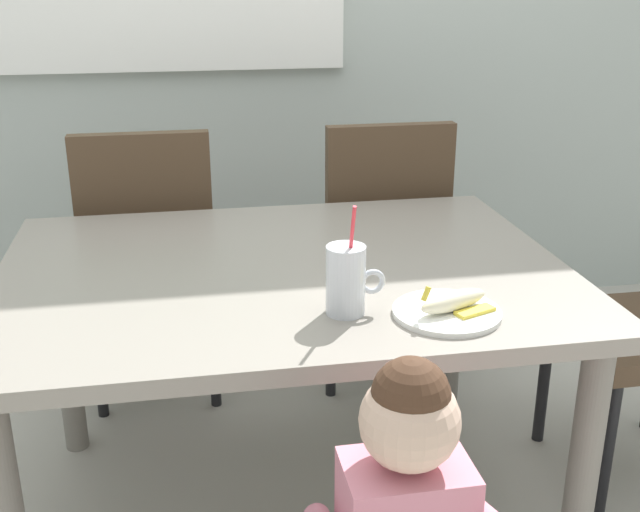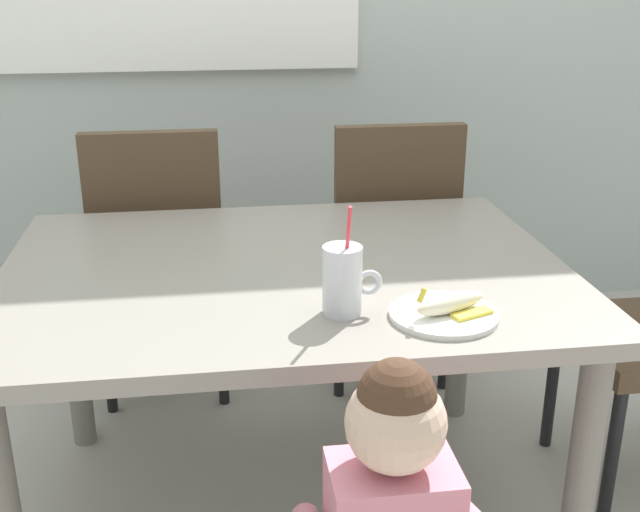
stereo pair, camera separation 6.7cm
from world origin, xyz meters
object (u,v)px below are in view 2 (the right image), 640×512
Objects in this scene: dining_table at (286,300)px; dining_chair_right at (389,238)px; snack_plate at (444,314)px; dining_chair_left at (160,249)px; peeled_banana at (451,304)px; milk_cup at (343,284)px.

dining_chair_right reaches higher than dining_table.
dining_chair_left is at bearing 121.71° from snack_plate.
dining_chair_left reaches higher than dining_table.
dining_table is at bearing 131.08° from snack_plate.
peeled_banana is at bearing -9.54° from snack_plate.
dining_table is 0.35m from milk_cup.
dining_chair_left is at bearing 113.90° from milk_cup.
dining_chair_left is 0.78m from dining_chair_right.
milk_cup reaches higher than dining_chair_left.
snack_plate is (-0.13, -1.06, 0.20)m from dining_chair_right.
dining_table is 1.44× the size of dining_chair_right.
snack_plate is at bearing 170.46° from peeled_banana.
milk_cup is 0.23m from peeled_banana.
snack_plate is at bearing 121.71° from dining_chair_left.
peeled_banana is (0.67, -1.06, 0.22)m from dining_chair_left.
dining_table is 0.47m from snack_plate.
dining_chair_left and dining_chair_right have the same top height.
milk_cup is at bearing 166.79° from peeled_banana.
dining_table is at bearing 107.56° from milk_cup.
dining_chair_right is at bearing 71.52° from milk_cup.
milk_cup reaches higher than peeled_banana.
dining_chair_left is 1.13m from milk_cup.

